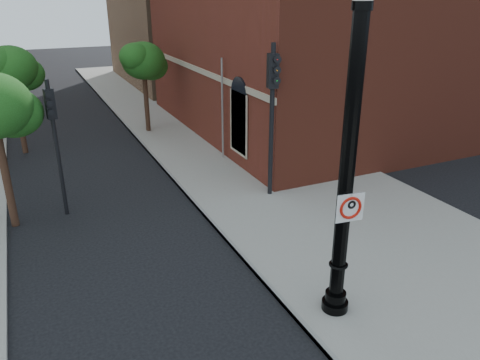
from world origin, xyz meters
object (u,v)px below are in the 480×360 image
lamppost (346,181)px  traffic_signal_left (54,127)px  no_parking_sign (350,207)px  traffic_signal_right (272,97)px

lamppost → traffic_signal_left: bearing=122.1°
no_parking_sign → traffic_signal_left: 9.84m
traffic_signal_right → traffic_signal_left: bearing=177.3°
no_parking_sign → traffic_signal_right: traffic_signal_right is taller
lamppost → traffic_signal_right: size_ratio=1.33×
lamppost → traffic_signal_left: lamppost is taller
lamppost → traffic_signal_left: (-5.14, 8.18, -0.30)m
no_parking_sign → traffic_signal_right: bearing=82.5°
no_parking_sign → traffic_signal_right: (1.78, 6.73, 0.88)m
no_parking_sign → traffic_signal_right: 7.02m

